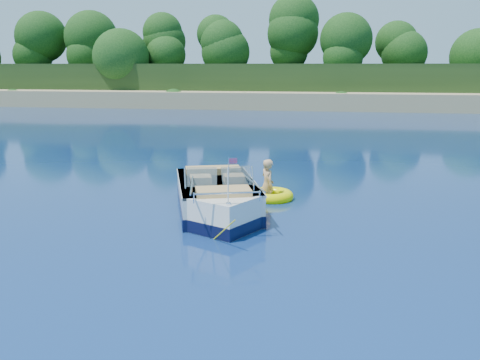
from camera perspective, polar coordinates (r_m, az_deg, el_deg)
The scene contains 6 objects.
ground at distance 12.83m, azimuth 2.59°, elevation -5.50°, with size 160.00×160.00×0.00m, color #0A1C49.
shoreline at distance 75.97m, azimuth 8.86°, elevation 9.85°, with size 170.00×59.00×6.00m.
treeline at distance 53.19m, azimuth 8.53°, elevation 13.85°, with size 150.00×7.12×8.19m.
motorboat at distance 14.21m, azimuth -2.35°, elevation -2.20°, with size 3.11×5.48×1.89m.
tow_tube at distance 15.86m, azimuth 3.33°, elevation -1.71°, with size 1.59×1.59×0.35m.
boy at distance 15.95m, azimuth 2.87°, elevation -1.96°, with size 0.61×0.40×1.67m, color #DEA775.
Camera 1 is at (1.53, -12.13, 3.90)m, focal length 40.00 mm.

